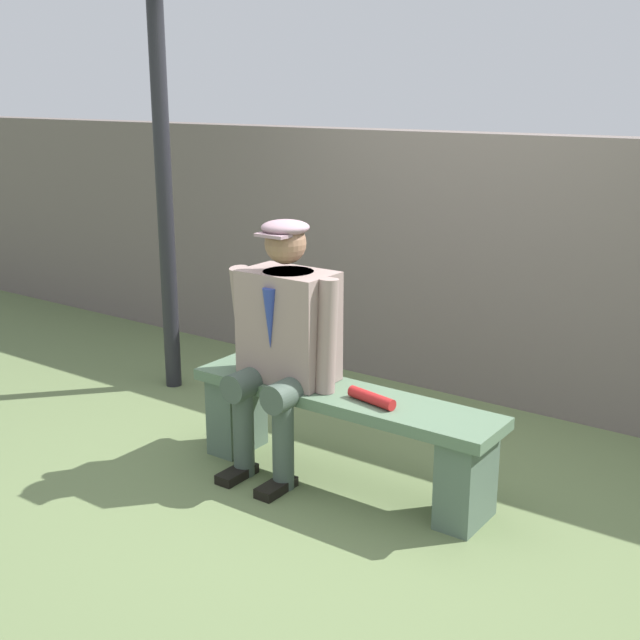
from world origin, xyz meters
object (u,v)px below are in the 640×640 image
Objects in this scene: lamp_post at (160,107)px; rolled_magazine at (372,398)px; seated_man at (284,335)px; bench at (341,423)px.

rolled_magazine is at bearing 163.52° from lamp_post.
lamp_post reaches higher than seated_man.
seated_man reaches higher than rolled_magazine.
lamp_post is at bearing -21.99° from seated_man.
lamp_post is (1.74, -0.52, 1.52)m from bench.
rolled_magazine is 2.43m from lamp_post.
seated_man is 1.88m from lamp_post.
bench is at bearing 163.20° from lamp_post.
seated_man is 4.93× the size of rolled_magazine.
rolled_magazine is (-0.54, 0.01, -0.22)m from seated_man.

